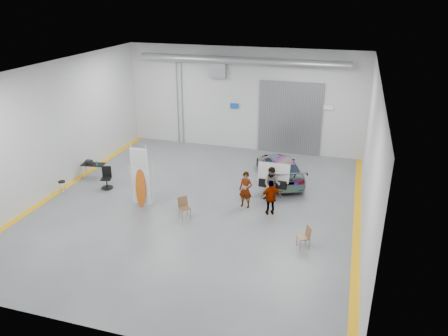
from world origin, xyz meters
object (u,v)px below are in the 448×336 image
(person_c, at_px, (271,197))
(person_a, at_px, (246,190))
(person_b, at_px, (272,184))
(office_chair, at_px, (107,179))
(sedan_car, at_px, (280,168))
(surfboard_display, at_px, (140,182))
(shop_stool, at_px, (63,188))
(folding_chair_far, at_px, (303,241))
(folding_chair_near, at_px, (185,212))
(work_table, at_px, (92,164))

(person_c, bearing_deg, person_a, -40.54)
(person_b, distance_m, office_chair, 7.93)
(sedan_car, xyz_separation_m, surfboard_display, (-5.36, -4.66, 0.55))
(shop_stool, xyz_separation_m, office_chair, (1.63, 1.25, 0.13))
(surfboard_display, height_order, folding_chair_far, surfboard_display)
(office_chair, bearing_deg, folding_chair_far, -32.23)
(person_c, xyz_separation_m, folding_chair_near, (-3.40, -1.37, -0.50))
(person_a, xyz_separation_m, office_chair, (-6.89, -0.00, -0.37))
(office_chair, bearing_deg, surfboard_display, -44.49)
(person_b, distance_m, folding_chair_near, 4.18)
(person_a, relative_size, folding_chair_far, 1.92)
(shop_stool, bearing_deg, folding_chair_far, -6.78)
(person_a, bearing_deg, sedan_car, 82.74)
(person_c, relative_size, office_chair, 1.49)
(office_chair, bearing_deg, person_b, -10.52)
(folding_chair_far, xyz_separation_m, office_chair, (-9.75, 2.60, 0.19))
(person_b, bearing_deg, office_chair, -169.85)
(folding_chair_far, distance_m, office_chair, 10.09)
(surfboard_display, bearing_deg, work_table, 147.31)
(sedan_car, height_order, person_a, person_a)
(folding_chair_near, bearing_deg, person_c, -20.62)
(folding_chair_near, relative_size, work_table, 0.74)
(office_chair, bearing_deg, work_table, 128.48)
(person_a, distance_m, folding_chair_near, 2.85)
(person_b, relative_size, folding_chair_near, 1.79)
(person_b, height_order, work_table, person_b)
(person_c, relative_size, shop_stool, 2.32)
(person_c, relative_size, work_table, 1.28)
(sedan_car, height_order, work_table, sedan_car)
(folding_chair_near, bearing_deg, shop_stool, 133.15)
(person_a, distance_m, folding_chair_far, 3.91)
(sedan_car, height_order, person_b, person_b)
(sedan_car, bearing_deg, person_b, 67.23)
(folding_chair_near, bearing_deg, work_table, 113.69)
(person_b, xyz_separation_m, folding_chair_far, (1.88, -3.54, -0.54))
(folding_chair_near, distance_m, folding_chair_far, 5.14)
(shop_stool, distance_m, office_chair, 2.06)
(shop_stool, bearing_deg, person_b, 12.93)
(work_table, bearing_deg, sedan_car, 14.77)
(surfboard_display, bearing_deg, folding_chair_near, -14.35)
(surfboard_display, relative_size, folding_chair_far, 3.35)
(folding_chair_near, bearing_deg, surfboard_display, 125.87)
(folding_chair_near, bearing_deg, office_chair, 117.26)
(person_b, xyz_separation_m, folding_chair_near, (-3.18, -2.65, -0.53))
(person_c, distance_m, folding_chair_far, 2.85)
(person_a, bearing_deg, folding_chair_near, -133.83)
(person_a, bearing_deg, surfboard_display, -155.88)
(surfboard_display, bearing_deg, office_chair, 149.99)
(shop_stool, height_order, office_chair, office_chair)
(person_b, bearing_deg, shop_stool, -163.68)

